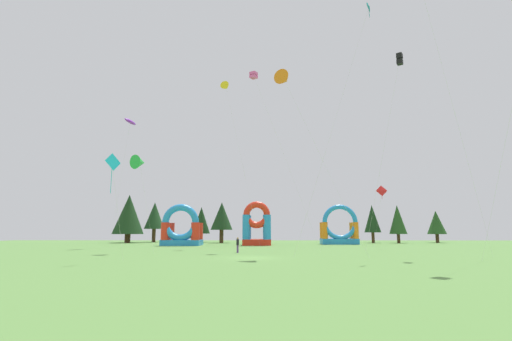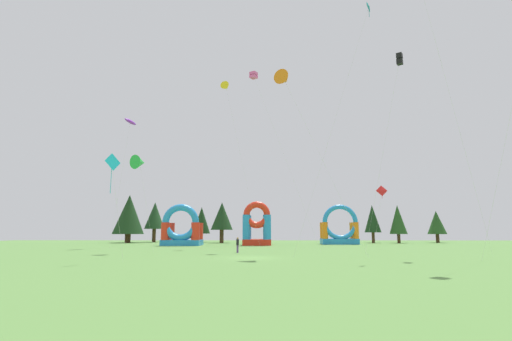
# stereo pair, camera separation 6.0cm
# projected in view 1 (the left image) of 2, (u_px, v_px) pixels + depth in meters

# --- Properties ---
(ground_plane) EXTENTS (120.00, 120.00, 0.00)m
(ground_plane) POSITION_uv_depth(u_px,v_px,m) (253.00, 258.00, 33.26)
(ground_plane) COLOR #5B8C42
(kite_yellow_delta) EXTENTS (6.10, 2.17, 24.92)m
(kite_yellow_delta) POSITION_uv_depth(u_px,v_px,m) (226.00, 87.00, 58.81)
(kite_yellow_delta) COLOR yellow
(kite_yellow_delta) RESTS_ON ground_plane
(kite_teal_diamond) EXTENTS (8.80, 2.67, 25.68)m
(kite_teal_diamond) POSITION_uv_depth(u_px,v_px,m) (369.00, 10.00, 39.55)
(kite_teal_diamond) COLOR #0C7F7A
(kite_teal_diamond) RESTS_ON ground_plane
(kite_red_diamond) EXTENTS (1.66, 1.54, 8.25)m
(kite_red_diamond) POSITION_uv_depth(u_px,v_px,m) (382.00, 191.00, 52.32)
(kite_red_diamond) COLOR red
(kite_red_diamond) RESTS_ON ground_plane
(kite_black_box) EXTENTS (4.10, 2.87, 20.30)m
(kite_black_box) POSITION_uv_depth(u_px,v_px,m) (399.00, 60.00, 39.21)
(kite_black_box) COLOR black
(kite_black_box) RESTS_ON ground_plane
(kite_pink_box) EXTENTS (8.15, 5.20, 22.89)m
(kite_pink_box) POSITION_uv_depth(u_px,v_px,m) (254.00, 76.00, 50.21)
(kite_pink_box) COLOR #EA599E
(kite_pink_box) RESTS_ON ground_plane
(kite_green_delta) EXTENTS (3.41, 2.24, 10.73)m
(kite_green_delta) POSITION_uv_depth(u_px,v_px,m) (140.00, 162.00, 42.85)
(kite_green_delta) COLOR green
(kite_green_delta) RESTS_ON ground_plane
(kite_orange_delta) EXTENTS (8.06, 4.76, 18.69)m
(kite_orange_delta) POSITION_uv_depth(u_px,v_px,m) (284.00, 79.00, 39.66)
(kite_orange_delta) COLOR orange
(kite_orange_delta) RESTS_ON ground_plane
(kite_purple_parafoil) EXTENTS (1.71, 4.37, 19.02)m
(kite_purple_parafoil) POSITION_uv_depth(u_px,v_px,m) (130.00, 122.00, 57.51)
(kite_purple_parafoil) COLOR purple
(kite_purple_parafoil) RESTS_ON ground_plane
(kite_cyan_diamond) EXTENTS (1.66, 1.04, 7.99)m
(kite_cyan_diamond) POSITION_uv_depth(u_px,v_px,m) (112.00, 164.00, 29.61)
(kite_cyan_diamond) COLOR #19B7CC
(kite_cyan_diamond) RESTS_ON ground_plane
(person_far_side) EXTENTS (0.40, 0.40, 1.64)m
(person_far_side) POSITION_uv_depth(u_px,v_px,m) (238.00, 244.00, 40.87)
(person_far_side) COLOR #724C8C
(person_far_side) RESTS_ON ground_plane
(inflatable_red_slide) EXTENTS (6.23, 3.50, 6.77)m
(inflatable_red_slide) POSITION_uv_depth(u_px,v_px,m) (340.00, 230.00, 66.12)
(inflatable_red_slide) COLOR #268CD8
(inflatable_red_slide) RESTS_ON ground_plane
(inflatable_blue_arch) EXTENTS (4.54, 4.77, 6.97)m
(inflatable_blue_arch) POSITION_uv_depth(u_px,v_px,m) (257.00, 228.00, 62.15)
(inflatable_blue_arch) COLOR red
(inflatable_blue_arch) RESTS_ON ground_plane
(inflatable_orange_dome) EXTENTS (6.06, 4.72, 6.48)m
(inflatable_orange_dome) POSITION_uv_depth(u_px,v_px,m) (182.00, 231.00, 60.81)
(inflatable_orange_dome) COLOR #268CD8
(inflatable_orange_dome) RESTS_ON ground_plane
(tree_row_0) EXTENTS (5.97, 5.97, 9.31)m
(tree_row_0) POSITION_uv_depth(u_px,v_px,m) (129.00, 214.00, 74.95)
(tree_row_0) COLOR #4C331E
(tree_row_0) RESTS_ON ground_plane
(tree_row_1) EXTENTS (4.10, 4.10, 8.16)m
(tree_row_1) POSITION_uv_depth(u_px,v_px,m) (155.00, 216.00, 79.36)
(tree_row_1) COLOR #4C331E
(tree_row_1) RESTS_ON ground_plane
(tree_row_2) EXTENTS (3.57, 3.57, 7.06)m
(tree_row_2) POSITION_uv_depth(u_px,v_px,m) (201.00, 220.00, 77.68)
(tree_row_2) COLOR #4C331E
(tree_row_2) RESTS_ON ground_plane
(tree_row_3) EXTENTS (4.25, 4.25, 7.76)m
(tree_row_3) POSITION_uv_depth(u_px,v_px,m) (222.00, 216.00, 74.18)
(tree_row_3) COLOR #4C331E
(tree_row_3) RESTS_ON ground_plane
(tree_row_4) EXTENTS (3.16, 3.16, 7.26)m
(tree_row_4) POSITION_uv_depth(u_px,v_px,m) (372.00, 219.00, 74.35)
(tree_row_4) COLOR #4C331E
(tree_row_4) RESTS_ON ground_plane
(tree_row_5) EXTENTS (3.26, 3.26, 7.18)m
(tree_row_5) POSITION_uv_depth(u_px,v_px,m) (398.00, 220.00, 73.17)
(tree_row_5) COLOR #4C331E
(tree_row_5) RESTS_ON ground_plane
(tree_row_6) EXTENTS (3.55, 3.55, 6.17)m
(tree_row_6) POSITION_uv_depth(u_px,v_px,m) (436.00, 223.00, 74.99)
(tree_row_6) COLOR #4C331E
(tree_row_6) RESTS_ON ground_plane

